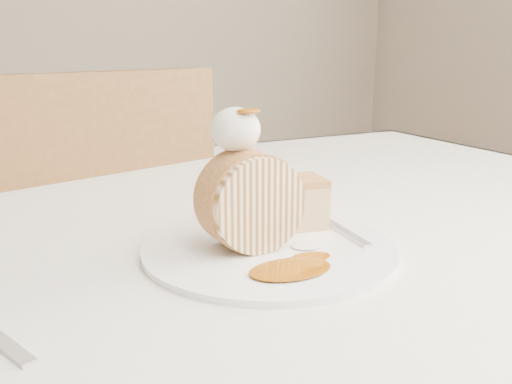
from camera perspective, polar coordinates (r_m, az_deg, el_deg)
name	(u,v)px	position (r m, az deg, el deg)	size (l,w,h in m)	color
table	(182,288)	(0.72, -7.41, -9.51)	(1.40, 0.90, 0.75)	silver
chair_far	(83,284)	(1.12, -16.93, -8.77)	(0.53, 0.53, 0.91)	brown
plate	(269,249)	(0.58, 1.34, -5.71)	(0.26, 0.26, 0.01)	white
roulade_slice	(250,201)	(0.56, -0.56, -0.93)	(0.09, 0.09, 0.05)	#FEE6B0
cake_chunk	(297,205)	(0.63, 4.12, -1.35)	(0.06, 0.05, 0.05)	#D08A4E
whipped_cream	(235,129)	(0.56, -2.07, 6.28)	(0.05, 0.05, 0.04)	white
caramel_drizzle	(249,105)	(0.54, -0.73, 8.67)	(0.02, 0.02, 0.01)	#894405
caramel_pool	(290,269)	(0.51, 3.45, -7.68)	(0.08, 0.05, 0.00)	#894405
fork	(342,230)	(0.62, 8.62, -3.81)	(0.02, 0.15, 0.00)	silver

